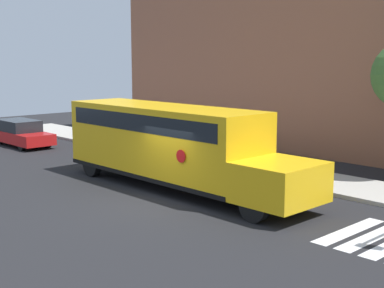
% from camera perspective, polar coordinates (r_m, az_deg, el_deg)
% --- Properties ---
extents(ground_plane, '(60.00, 60.00, 0.00)m').
position_cam_1_polar(ground_plane, '(18.47, -3.64, -6.22)').
color(ground_plane, black).
extents(sidewalk_strip, '(44.00, 3.00, 0.15)m').
position_cam_1_polar(sidewalk_strip, '(23.03, 8.91, -3.05)').
color(sidewalk_strip, '#B2ADA3').
rests_on(sidewalk_strip, ground).
extents(building_backdrop, '(32.00, 4.00, 11.25)m').
position_cam_1_polar(building_backdrop, '(27.97, 17.53, 10.21)').
color(building_backdrop, '#935B42').
rests_on(building_backdrop, ground).
extents(school_bus, '(11.28, 2.57, 3.10)m').
position_cam_1_polar(school_bus, '(20.19, -2.28, 0.23)').
color(school_bus, yellow).
rests_on(school_bus, ground).
extents(parked_car, '(4.79, 1.76, 1.45)m').
position_cam_1_polar(parked_car, '(31.76, -17.82, 1.13)').
color(parked_car, red).
rests_on(parked_car, ground).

